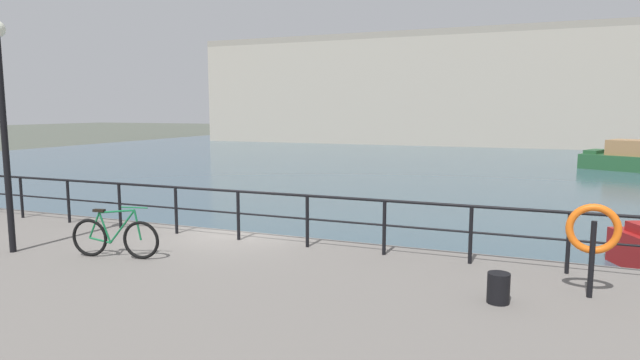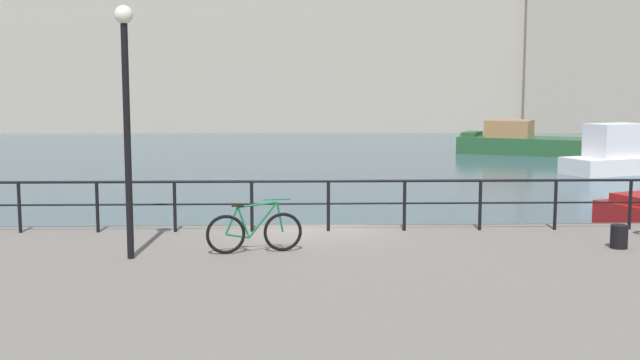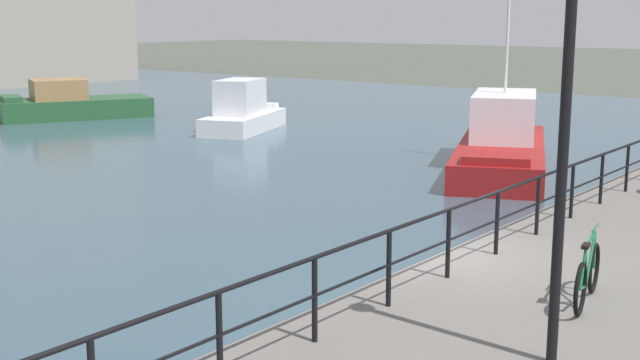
% 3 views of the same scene
% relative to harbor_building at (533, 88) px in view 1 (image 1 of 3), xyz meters
% --- Properties ---
extents(ground_plane, '(240.00, 240.00, 0.00)m').
position_rel_harbor_building_xyz_m(ground_plane, '(-5.91, -53.70, -6.23)').
color(ground_plane, '#4C5147').
extents(water_basin, '(80.00, 60.00, 0.01)m').
position_rel_harbor_building_xyz_m(water_basin, '(-5.91, -23.50, -6.23)').
color(water_basin, '#385160').
rests_on(water_basin, ground_plane).
extents(harbor_building, '(62.62, 16.16, 15.48)m').
position_rel_harbor_building_xyz_m(harbor_building, '(0.00, 0.00, 0.00)').
color(harbor_building, '#A89E8E').
rests_on(harbor_building, ground_plane).
extents(quay_railing, '(19.21, 0.07, 1.08)m').
position_rel_harbor_building_xyz_m(quay_railing, '(-5.47, -54.45, -4.45)').
color(quay_railing, black).
rests_on(quay_railing, quay_promenade).
extents(parked_bicycle, '(1.75, 0.40, 0.98)m').
position_rel_harbor_building_xyz_m(parked_bicycle, '(-6.91, -56.52, -4.80)').
color(parked_bicycle, black).
rests_on(parked_bicycle, quay_promenade).
extents(mooring_bollard, '(0.32, 0.32, 0.44)m').
position_rel_harbor_building_xyz_m(mooring_bollard, '(-0.09, -56.34, -4.97)').
color(mooring_bollard, black).
rests_on(mooring_bollard, quay_promenade).
extents(life_ring_stand, '(0.75, 0.16, 1.40)m').
position_rel_harbor_building_xyz_m(life_ring_stand, '(1.15, -55.55, -4.21)').
color(life_ring_stand, black).
rests_on(life_ring_stand, quay_promenade).
extents(quay_lamp_post, '(0.32, 0.32, 4.40)m').
position_rel_harbor_building_xyz_m(quay_lamp_post, '(-9.08, -56.94, -2.35)').
color(quay_lamp_post, black).
rests_on(quay_lamp_post, quay_promenade).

